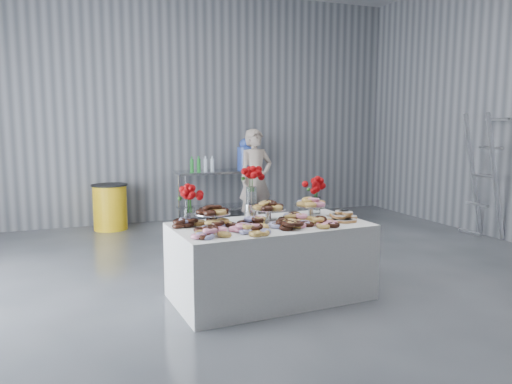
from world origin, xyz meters
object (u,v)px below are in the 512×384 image
water_jug (245,155)px  trash_barrel (110,207)px  person (256,179)px  stepladder (484,176)px  prep_table (219,186)px  display_table (270,261)px

water_jug → trash_barrel: 2.47m
water_jug → person: (-0.12, -0.81, -0.33)m
trash_barrel → stepladder: size_ratio=0.39×
prep_table → trash_barrel: (-1.85, -0.00, -0.25)m
water_jug → stepladder: (2.76, -2.72, -0.20)m
person → trash_barrel: (-2.23, 0.81, -0.44)m
person → stepladder: size_ratio=0.86×
stepladder → trash_barrel: bearing=151.9°
display_table → water_jug: water_jug is taller
prep_table → person: bearing=-65.1°
display_table → stepladder: size_ratio=1.00×
display_table → water_jug: 4.13m
display_table → prep_table: bearing=80.1°
stepladder → water_jug: bearing=135.4°
display_table → person: 3.28m
trash_barrel → person: bearing=-20.1°
prep_table → water_jug: (0.50, -0.00, 0.53)m
water_jug → person: size_ratio=0.34×
display_table → trash_barrel: size_ratio=2.57×
display_table → stepladder: 4.15m
water_jug → stepladder: size_ratio=0.29×
person → stepladder: (2.88, -1.91, 0.13)m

